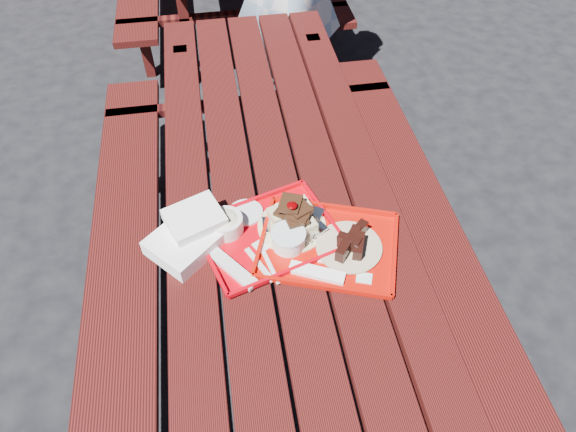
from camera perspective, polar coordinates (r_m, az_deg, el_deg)
The scene contains 5 objects.
ground at distance 2.28m, azimuth -0.63°, elevation -10.89°, with size 60.00×60.00×0.00m, color black.
picnic_table_near at distance 1.82m, azimuth -0.78°, elevation -1.90°, with size 1.41×2.40×0.75m.
near_tray at distance 1.55m, azimuth -2.49°, elevation -1.27°, with size 0.47×0.41×0.12m.
far_tray at distance 1.52m, azimuth 4.18°, elevation -3.25°, with size 0.48×0.43×0.07m.
white_cloth at distance 1.55m, azimuth -10.68°, elevation -1.82°, with size 0.29×0.28×0.10m.
Camera 1 is at (-0.16, -1.14, 1.96)m, focal length 32.00 mm.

